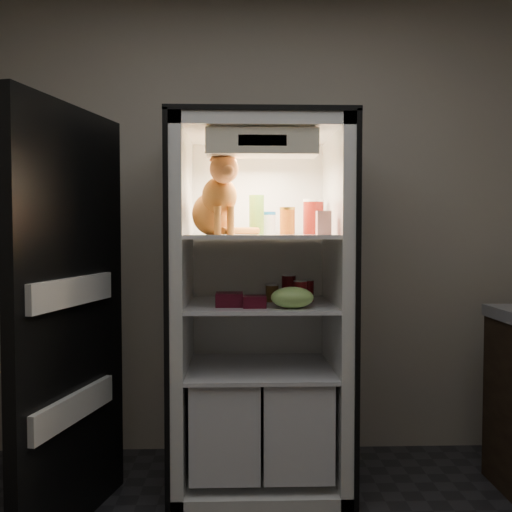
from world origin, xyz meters
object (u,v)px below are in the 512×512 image
Objects in this scene: parmesan_shaker at (257,215)px; refrigerator at (260,330)px; pepper_jar at (313,217)px; soda_can_b at (308,291)px; soda_can_a at (289,288)px; mayo_tub at (268,223)px; berry_box_left at (229,299)px; condiment_jar at (272,293)px; tabby_cat at (217,203)px; grape_bag at (292,298)px; salsa_jar at (287,221)px; berry_box_right at (255,302)px; soda_can_c at (300,293)px; cream_carton at (324,223)px.

refrigerator is at bearing -57.23° from parmesan_shaker.
pepper_jar reaches higher than soda_can_b.
refrigerator is 0.27m from soda_can_a.
mayo_tub is 0.52m from berry_box_left.
condiment_jar is at bearing -10.07° from refrigerator.
tabby_cat is 2.03× the size of grape_bag.
parmesan_shaker is 1.47× the size of salsa_jar.
salsa_jar is 0.46m from berry_box_right.
pepper_jar is 0.64m from berry_box_left.
mayo_tub is at bearing 117.30° from soda_can_c.
cream_carton is 0.43m from soda_can_b.
soda_can_a is (0.37, 0.14, -0.44)m from tabby_cat.
refrigerator is 15.29× the size of soda_can_c.
condiment_jar is (0.28, 0.12, -0.46)m from tabby_cat.
soda_can_c is (-0.09, -0.21, -0.38)m from pepper_jar.
grape_bag is at bearing -75.46° from mayo_tub.
soda_can_c is at bearing -27.08° from tabby_cat.
soda_can_b is 0.92× the size of soda_can_c.
pepper_jar is at bearing 55.71° from soda_can_b.
refrigerator is 0.60m from parmesan_shaker.
parmesan_shaker reaches higher than condiment_jar.
parmesan_shaker is at bearing 173.49° from soda_can_b.
pepper_jar is 1.67× the size of berry_box_right.
parmesan_shaker is at bearing 156.74° from condiment_jar.
berry_box_right is (0.19, -0.10, -0.48)m from tabby_cat.
salsa_jar is 0.68× the size of grape_bag.
pepper_jar is 0.90× the size of grape_bag.
pepper_jar is 0.40m from soda_can_a.
refrigerator reaches higher than soda_can_b.
parmesan_shaker reaches higher than cream_carton.
mayo_tub is (0.27, 0.24, -0.09)m from tabby_cat.
refrigerator reaches higher than cream_carton.
soda_can_c is 0.11m from grape_bag.
mayo_tub is 0.59× the size of grape_bag.
grape_bag is (0.16, -0.29, -0.40)m from parmesan_shaker.
soda_can_a is 0.37m from berry_box_left.
condiment_jar is at bearing 38.09° from berry_box_left.
berry_box_left reaches higher than berry_box_right.
mayo_tub is 0.65× the size of pepper_jar.
grape_bag is (-0.14, -0.31, -0.39)m from pepper_jar.
mayo_tub is at bearing 162.89° from pepper_jar.
salsa_jar reaches higher than cream_carton.
berry_box_right is at bearing -94.09° from parmesan_shaker.
tabby_cat reaches higher than grape_bag.
parmesan_shaker is at bearing 138.32° from cream_carton.
soda_can_b is (0.10, -0.02, -0.01)m from soda_can_a.
soda_can_b is at bearing -12.94° from soda_can_a.
salsa_jar is 1.13× the size of soda_can_c.
soda_can_a reaches higher than soda_can_c.
refrigerator is at bearing 178.21° from soda_can_b.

